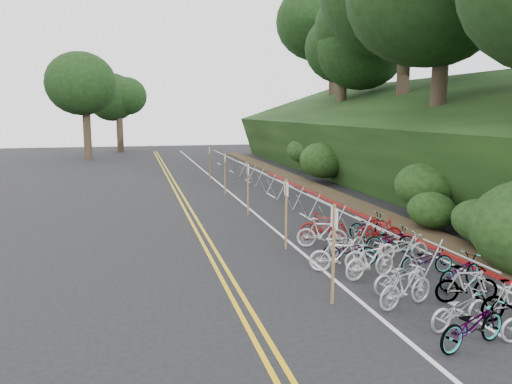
% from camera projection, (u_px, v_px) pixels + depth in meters
% --- Properties ---
extents(ground, '(120.00, 120.00, 0.00)m').
position_uv_depth(ground, '(321.00, 303.00, 12.67)').
color(ground, black).
rests_on(ground, ground).
extents(road_markings, '(7.47, 80.00, 0.01)m').
position_uv_depth(road_markings, '(253.00, 219.00, 22.49)').
color(road_markings, gold).
rests_on(road_markings, ground).
extents(red_curb, '(0.25, 28.00, 0.10)m').
position_uv_depth(red_curb, '(341.00, 205.00, 25.50)').
color(red_curb, maroon).
rests_on(red_curb, ground).
extents(embankment, '(14.30, 48.14, 9.11)m').
position_uv_depth(embankment, '(400.00, 145.00, 33.55)').
color(embankment, black).
rests_on(embankment, ground).
extents(tree_cluster, '(31.89, 53.58, 17.39)m').
position_uv_depth(tree_cluster, '(341.00, 22.00, 34.34)').
color(tree_cluster, '#2D2319').
rests_on(tree_cluster, ground).
extents(bike_rack_front, '(1.15, 3.14, 1.19)m').
position_uv_depth(bike_rack_front, '(457.00, 265.00, 12.87)').
color(bike_rack_front, '#9A9DA4').
rests_on(bike_rack_front, ground).
extents(bike_racks_rest, '(1.14, 23.00, 1.17)m').
position_uv_depth(bike_racks_rest, '(285.00, 189.00, 25.70)').
color(bike_racks_rest, '#9A9DA4').
rests_on(bike_racks_rest, ground).
extents(signpost_near, '(0.08, 0.40, 2.56)m').
position_uv_depth(signpost_near, '(334.00, 248.00, 12.37)').
color(signpost_near, brown).
rests_on(signpost_near, ground).
extents(signposts_rest, '(0.08, 18.40, 2.50)m').
position_uv_depth(signposts_rest, '(235.00, 177.00, 26.00)').
color(signposts_rest, brown).
rests_on(signposts_rest, ground).
extents(bike_front, '(1.01, 1.81, 1.05)m').
position_uv_depth(bike_front, '(338.00, 255.00, 14.98)').
color(bike_front, beige).
rests_on(bike_front, ground).
extents(bike_valet, '(3.38, 10.83, 1.08)m').
position_uv_depth(bike_valet, '(400.00, 260.00, 14.66)').
color(bike_valet, slate).
rests_on(bike_valet, ground).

